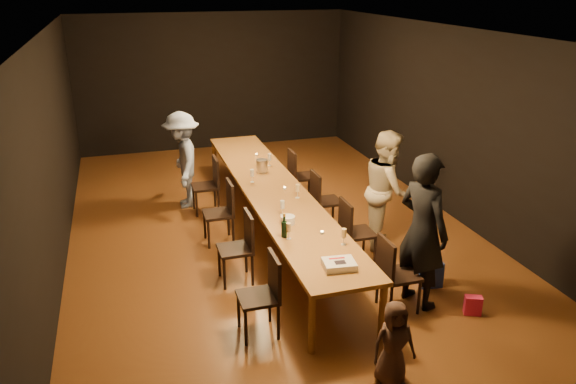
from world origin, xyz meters
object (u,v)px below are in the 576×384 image
object	(u,v)px
table	(274,192)
chair_right_1	(358,232)
child	(394,343)
plate_stack	(288,220)
woman_birthday	(423,231)
champagne_bottle	(284,225)
woman_tan	(387,189)
ice_bucket	(262,166)
chair_left_1	(235,248)
man_blue	(183,160)
chair_right_0	(399,274)
chair_left_3	(205,186)
chair_right_2	(327,200)
chair_left_0	(258,296)
chair_left_2	(218,213)
chair_right_3	(302,176)
birthday_cake	(339,264)

from	to	relation	value
table	chair_right_1	world-z (taller)	chair_right_1
child	plate_stack	size ratio (longest dim) A/B	4.78
woman_birthday	plate_stack	distance (m)	1.70
child	woman_birthday	bearing A→B (deg)	55.44
champagne_bottle	woman_tan	bearing A→B (deg)	25.47
plate_stack	ice_bucket	distance (m)	2.08
child	chair_left_1	bearing A→B (deg)	117.36
woman_birthday	man_blue	xyz separation A→B (m)	(-2.30, 3.91, -0.13)
chair_right_0	chair_left_1	size ratio (longest dim) A/B	1.00
chair_right_1	chair_left_1	distance (m)	1.70
chair_left_1	woman_tan	size ratio (longest dim) A/B	0.54
champagne_bottle	ice_bucket	distance (m)	2.45
chair_left_3	champagne_bottle	xyz separation A→B (m)	(0.53, -2.82, 0.44)
chair_right_2	chair_left_0	xyz separation A→B (m)	(-1.70, -2.40, 0.00)
chair_right_0	chair_left_0	bearing A→B (deg)	-90.00
chair_left_2	champagne_bottle	xyz separation A→B (m)	(0.53, -1.62, 0.44)
chair_right_3	plate_stack	distance (m)	2.69
chair_right_3	woman_birthday	world-z (taller)	woman_birthday
child	plate_stack	bearing A→B (deg)	102.37
champagne_bottle	man_blue	bearing A→B (deg)	104.55
plate_stack	woman_tan	bearing A→B (deg)	16.87
chair_right_2	chair_left_3	bearing A→B (deg)	-125.22
chair_right_2	chair_left_0	distance (m)	2.94
plate_stack	champagne_bottle	bearing A→B (deg)	-113.24
chair_left_2	ice_bucket	bearing A→B (deg)	-47.39
chair_right_3	plate_stack	size ratio (longest dim) A/B	5.04
plate_stack	ice_bucket	xyz separation A→B (m)	(0.19, 2.07, 0.05)
chair_left_0	chair_left_2	xyz separation A→B (m)	(0.00, 2.40, 0.00)
chair_left_2	woman_tan	world-z (taller)	woman_tan
plate_stack	chair_right_1	bearing A→B (deg)	3.82
woman_tan	birthday_cake	xyz separation A→B (m)	(-1.44, -1.77, -0.07)
chair_left_0	champagne_bottle	size ratio (longest dim) A/B	3.04
woman_birthday	birthday_cake	world-z (taller)	woman_birthday
chair_right_0	chair_right_1	size ratio (longest dim) A/B	1.00
plate_stack	woman_birthday	bearing A→B (deg)	-38.94
woman_tan	child	size ratio (longest dim) A/B	1.95
chair_right_3	ice_bucket	world-z (taller)	ice_bucket
woman_birthday	plate_stack	size ratio (longest dim) A/B	10.25
chair_right_0	birthday_cake	size ratio (longest dim) A/B	2.50
chair_left_1	child	xyz separation A→B (m)	(1.04, -2.35, -0.02)
chair_left_2	chair_right_0	bearing A→B (deg)	-144.69
table	ice_bucket	world-z (taller)	ice_bucket
woman_tan	champagne_bottle	distance (m)	1.98
chair_right_3	man_blue	distance (m)	2.07
chair_right_0	chair_right_3	bearing A→B (deg)	180.00
ice_bucket	chair_left_0	bearing A→B (deg)	-105.28
table	birthday_cake	world-z (taller)	birthday_cake
champagne_bottle	woman_birthday	bearing A→B (deg)	-25.71
champagne_bottle	ice_bucket	world-z (taller)	champagne_bottle
man_blue	chair_left_2	bearing A→B (deg)	12.55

